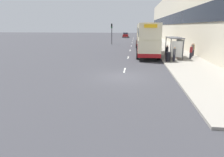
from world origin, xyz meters
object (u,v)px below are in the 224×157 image
Objects in this scene: bus_shelter at (176,44)px; pedestrian_1 at (191,52)px; double_decker_bus_near at (147,39)px; pedestrian_at_shelter at (174,54)px; pedestrian_2 at (193,50)px; double_decker_bus_ahead at (143,35)px; car_0 at (126,35)px; pedestrian_3 at (192,50)px; pedestrian_4 at (167,52)px; litter_bin at (168,57)px; traffic_light_far_kerb at (112,30)px.

bus_shelter reaches higher than pedestrian_1.
double_decker_bus_near reaches higher than bus_shelter.
pedestrian_2 is at bearing 54.91° from pedestrian_at_shelter.
double_decker_bus_near is 0.95× the size of double_decker_bus_ahead.
car_0 is at bearing 102.18° from pedestrian_1.
double_decker_bus_near is 6.05m from pedestrian_at_shelter.
pedestrian_at_shelter is 0.92× the size of pedestrian_3.
double_decker_bus_near is 6.73× the size of pedestrian_4.
car_0 is 51.05m from litter_bin.
double_decker_bus_ahead is at bearing -27.64° from traffic_light_far_kerb.
litter_bin is at bearing 98.37° from car_0.
pedestrian_2 reaches higher than pedestrian_at_shelter.
pedestrian_2 is 1.29m from pedestrian_3.
pedestrian_1 is at bearing 38.03° from litter_bin.
car_0 is 49.30m from pedestrian_1.
pedestrian_3 is (0.38, 1.09, 0.08)m from pedestrian_1.
bus_shelter is 0.37× the size of double_decker_bus_ahead.
pedestrian_3 reaches higher than pedestrian_at_shelter.
double_decker_bus_near is 6.28× the size of pedestrian_3.
car_0 is at bearing 86.97° from traffic_light_far_kerb.
bus_shelter is 2.54× the size of pedestrian_2.
double_decker_bus_near is at bearing 149.28° from pedestrian_1.
pedestrian_at_shelter is (2.83, -18.28, -1.33)m from double_decker_bus_ahead.
pedestrian_at_shelter is 1.53× the size of litter_bin.
pedestrian_4 is (-2.90, -0.66, 0.03)m from pedestrian_1.
double_decker_bus_near reaches higher than pedestrian_at_shelter.
pedestrian_at_shelter is at bearing -81.20° from double_decker_bus_ahead.
litter_bin is (-1.22, -2.63, -1.21)m from bus_shelter.
double_decker_bus_near is 17.96m from traffic_light_far_kerb.
double_decker_bus_near is at bearing 96.76° from car_0.
car_0 is at bearing 99.26° from double_decker_bus_ahead.
litter_bin is (-0.64, -0.07, -0.29)m from pedestrian_at_shelter.
double_decker_bus_near is 13.03m from double_decker_bus_ahead.
litter_bin is at bearing -67.76° from traffic_light_far_kerb.
car_0 is 47.26m from pedestrian_2.
double_decker_bus_ahead is at bearing 99.26° from car_0.
double_decker_bus_ahead is at bearing 110.35° from pedestrian_3.
pedestrian_2 is 0.37× the size of traffic_light_far_kerb.
pedestrian_4 reaches higher than litter_bin.
pedestrian_1 is at bearing -110.69° from pedestrian_2.
bus_shelter is 2.67× the size of pedestrian_1.
pedestrian_1 is 2.45m from pedestrian_2.
pedestrian_2 is at bearing 69.31° from pedestrian_1.
double_decker_bus_near is 2.41× the size of traffic_light_far_kerb.
bus_shelter is 2.78m from pedestrian_at_shelter.
double_decker_bus_ahead is 7.09× the size of pedestrian_4.
bus_shelter is 2.59× the size of pedestrian_4.
pedestrian_at_shelter is at bearing -129.02° from pedestrian_3.
bus_shelter is at bearing 100.25° from car_0.
double_decker_bus_near reaches higher than litter_bin.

